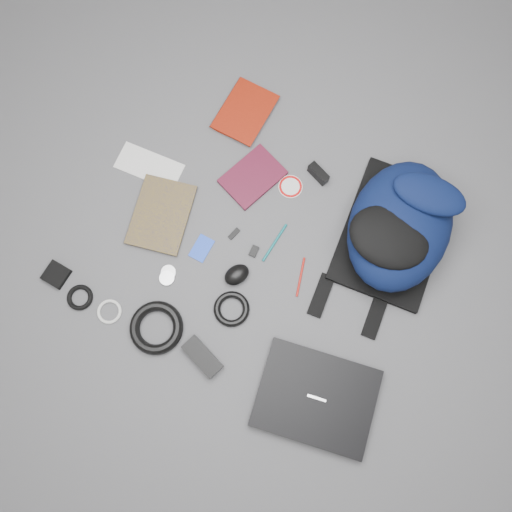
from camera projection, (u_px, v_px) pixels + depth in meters
The scene contains 23 objects.
ground at pixel (256, 257), 1.78m from camera, with size 4.00×4.00×0.00m, color #4F4F51.
backpack at pixel (400, 226), 1.69m from camera, with size 0.37×0.53×0.22m, color black, non-canonical shape.
laptop at pixel (316, 398), 1.66m from camera, with size 0.38×0.30×0.04m, color black.
textbook_red at pixel (225, 102), 1.91m from camera, with size 0.18×0.24×0.03m, color maroon.
comic_book at pixel (135, 209), 1.81m from camera, with size 0.20×0.27×0.02m, color #A1850B.
envelope at pixel (149, 166), 1.86m from camera, with size 0.25×0.11×0.00m, color silver.
dvd_case at pixel (253, 177), 1.84m from camera, with size 0.15×0.22×0.02m, color #3D0B1B.
compact_camera at pixel (318, 174), 1.83m from camera, with size 0.09×0.03×0.05m, color black.
sticker_disc at pixel (290, 187), 1.84m from camera, with size 0.09×0.09×0.00m, color white.
pen_teal at pixel (275, 243), 1.79m from camera, with size 0.01×0.01×0.16m, color #0B5E63.
pen_red at pixel (301, 277), 1.76m from camera, with size 0.01×0.01×0.14m, color #AD150D.
id_badge at pixel (202, 248), 1.79m from camera, with size 0.06×0.09×0.00m, color blue.
usb_black at pixel (234, 234), 1.80m from camera, with size 0.02×0.05×0.01m, color black.
key_fob at pixel (254, 251), 1.78m from camera, with size 0.03×0.04×0.01m, color black.
mouse at pixel (237, 275), 1.74m from camera, with size 0.07×0.09×0.05m, color black.
headphone_left at pixel (169, 272), 1.76m from camera, with size 0.05×0.05×0.01m, color #ABABAE.
headphone_right at pixel (167, 278), 1.76m from camera, with size 0.05×0.05×0.01m, color silver.
cable_coil at pixel (232, 309), 1.73m from camera, with size 0.13×0.13×0.02m, color black.
power_brick at pixel (202, 357), 1.69m from camera, with size 0.15×0.06×0.04m, color black.
power_cord_coil at pixel (156, 328), 1.71m from camera, with size 0.19×0.19×0.04m, color black.
pouch at pixel (56, 275), 1.76m from camera, with size 0.08×0.08×0.02m, color black.
earbud_coil at pixel (80, 297), 1.74m from camera, with size 0.09×0.09×0.02m, color black.
white_cable_coil at pixel (109, 312), 1.73m from camera, with size 0.09×0.09×0.01m, color silver.
Camera 1 is at (0.22, -0.33, 1.74)m, focal length 35.00 mm.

